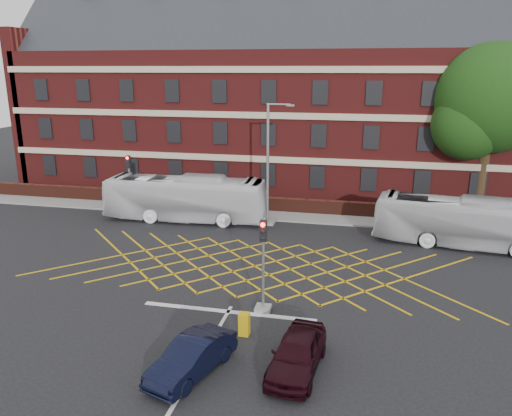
% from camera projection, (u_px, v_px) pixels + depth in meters
% --- Properties ---
extents(ground, '(120.00, 120.00, 0.00)m').
position_uv_depth(ground, '(246.00, 281.00, 25.80)').
color(ground, black).
rests_on(ground, ground).
extents(victorian_building, '(51.00, 12.17, 20.40)m').
position_uv_depth(victorian_building, '(307.00, 100.00, 44.29)').
color(victorian_building, maroon).
rests_on(victorian_building, ground).
extents(boundary_wall, '(56.00, 0.50, 1.10)m').
position_uv_depth(boundary_wall, '(286.00, 205.00, 37.86)').
color(boundary_wall, '#451B12').
rests_on(boundary_wall, ground).
extents(far_pavement, '(60.00, 3.00, 0.12)m').
position_uv_depth(far_pavement, '(284.00, 215.00, 37.06)').
color(far_pavement, slate).
rests_on(far_pavement, ground).
extents(box_junction_hatching, '(8.22, 8.22, 0.02)m').
position_uv_depth(box_junction_hatching, '(255.00, 266.00, 27.67)').
color(box_junction_hatching, '#CC990C').
rests_on(box_junction_hatching, ground).
extents(stop_line, '(8.00, 0.30, 0.02)m').
position_uv_depth(stop_line, '(228.00, 312.00, 22.50)').
color(stop_line, silver).
rests_on(stop_line, ground).
extents(centre_line, '(0.15, 14.00, 0.02)m').
position_uv_depth(centre_line, '(175.00, 402.00, 16.40)').
color(centre_line, silver).
rests_on(centre_line, ground).
extents(bus_left, '(11.76, 3.16, 3.25)m').
position_uv_depth(bus_left, '(186.00, 198.00, 35.65)').
color(bus_left, silver).
rests_on(bus_left, ground).
extents(bus_right, '(11.22, 4.15, 3.05)m').
position_uv_depth(bus_right, '(466.00, 223.00, 30.40)').
color(bus_right, silver).
rests_on(bus_right, ground).
extents(car_navy, '(2.55, 4.20, 1.31)m').
position_uv_depth(car_navy, '(192.00, 357.00, 17.82)').
color(car_navy, black).
rests_on(car_navy, ground).
extents(car_maroon, '(2.04, 4.24, 1.40)m').
position_uv_depth(car_maroon, '(297.00, 353.00, 18.00)').
color(car_maroon, black).
rests_on(car_maroon, ground).
extents(deciduous_tree, '(8.06, 7.95, 12.46)m').
position_uv_depth(deciduous_tree, '(489.00, 107.00, 35.93)').
color(deciduous_tree, black).
rests_on(deciduous_tree, ground).
extents(traffic_light_near, '(0.70, 0.70, 4.27)m').
position_uv_depth(traffic_light_near, '(263.00, 274.00, 22.17)').
color(traffic_light_near, slate).
rests_on(traffic_light_near, ground).
extents(traffic_light_far, '(0.70, 0.70, 4.27)m').
position_uv_depth(traffic_light_far, '(130.00, 188.00, 38.03)').
color(traffic_light_far, slate).
rests_on(traffic_light_far, ground).
extents(street_lamp, '(2.25, 1.00, 8.35)m').
position_uv_depth(street_lamp, '(269.00, 185.00, 34.47)').
color(street_lamp, slate).
rests_on(street_lamp, ground).
extents(direction_signs, '(1.10, 0.16, 2.20)m').
position_uv_depth(direction_signs, '(110.00, 191.00, 38.70)').
color(direction_signs, gray).
rests_on(direction_signs, ground).
extents(utility_cabinet, '(0.42, 0.40, 0.96)m').
position_uv_depth(utility_cabinet, '(244.00, 324.00, 20.45)').
color(utility_cabinet, '#C3990B').
rests_on(utility_cabinet, ground).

